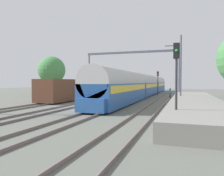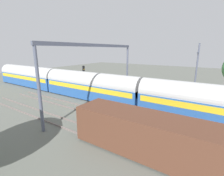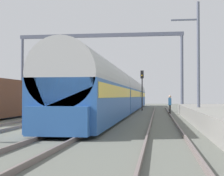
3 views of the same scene
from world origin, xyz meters
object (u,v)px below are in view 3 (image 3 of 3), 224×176
(passenger_train, at_px, (123,93))
(railway_signal_far, at_px, (142,85))
(catenary_gantry, at_px, (100,53))
(person_crossing, at_px, (170,103))

(passenger_train, xyz_separation_m, railway_signal_far, (1.92, 3.00, 0.99))
(catenary_gantry, bearing_deg, passenger_train, 56.07)
(person_crossing, height_order, catenary_gantry, catenary_gantry)
(person_crossing, bearing_deg, catenary_gantry, 75.62)
(person_crossing, height_order, railway_signal_far, railway_signal_far)
(person_crossing, bearing_deg, railway_signal_far, 25.00)
(passenger_train, height_order, railway_signal_far, railway_signal_far)
(person_crossing, relative_size, catenary_gantry, 0.11)
(passenger_train, height_order, person_crossing, passenger_train)
(catenary_gantry, bearing_deg, railway_signal_far, 56.76)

